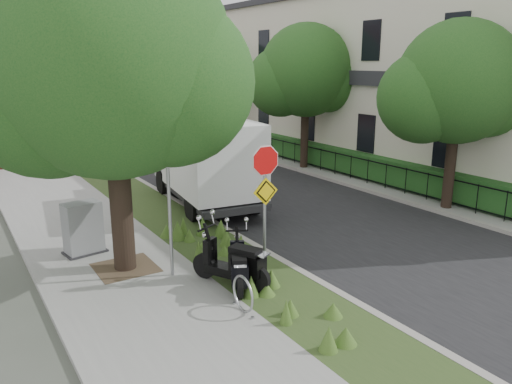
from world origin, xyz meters
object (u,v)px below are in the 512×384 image
box_truck (206,158)px  utility_cabinet (83,229)px  sign_assembly (265,184)px  scooter_near (239,267)px  scooter_far (239,271)px

box_truck → utility_cabinet: bearing=-152.5°
sign_assembly → utility_cabinet: size_ratio=2.37×
scooter_near → scooter_far: size_ratio=1.14×
sign_assembly → box_truck: bearing=74.9°
scooter_far → box_truck: size_ratio=0.27×
scooter_near → sign_assembly: bearing=11.3°
scooter_far → utility_cabinet: 4.65m
sign_assembly → utility_cabinet: bearing=130.2°
scooter_near → scooter_far: (-0.05, -0.10, -0.05)m
scooter_near → scooter_far: 0.12m
box_truck → utility_cabinet: (-4.88, -2.54, -0.96)m
utility_cabinet → sign_assembly: bearing=-49.8°
scooter_near → utility_cabinet: 4.59m
scooter_far → scooter_near: bearing=62.5°
scooter_near → box_truck: 7.02m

